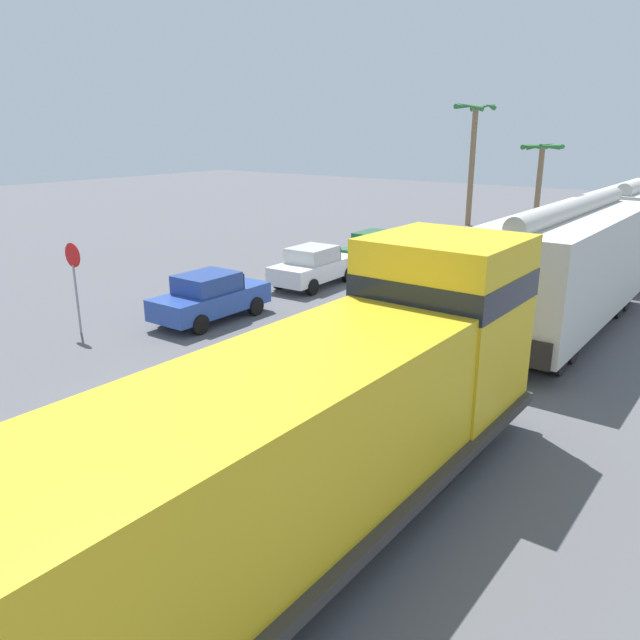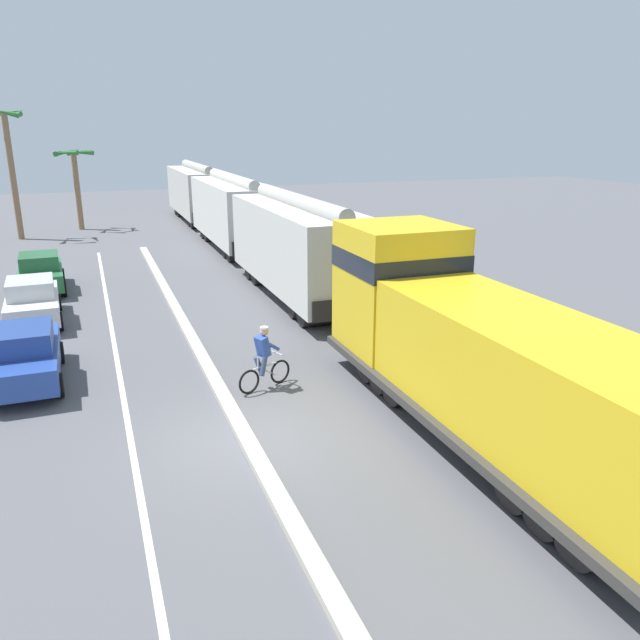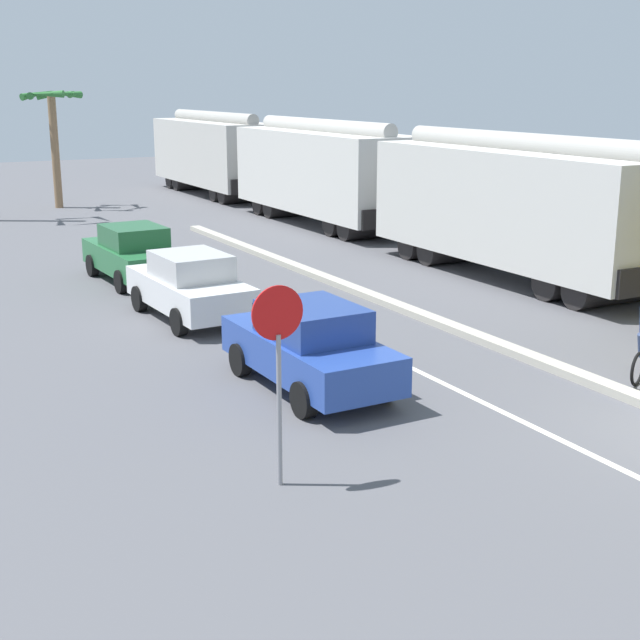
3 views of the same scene
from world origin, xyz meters
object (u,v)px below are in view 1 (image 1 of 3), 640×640
(locomotive, at_px, (342,412))
(cyclist, at_px, (300,356))
(hopper_car_lead, at_px, (566,267))
(parked_car_blue, at_px, (210,297))
(parked_car_green, at_px, (377,249))
(parked_car_white, at_px, (314,266))
(stop_sign, at_px, (74,271))
(palm_tree_far, at_px, (474,142))
(palm_tree_near, at_px, (541,161))

(locomotive, distance_m, cyclist, 5.40)
(hopper_car_lead, relative_size, parked_car_blue, 2.51)
(locomotive, height_order, parked_car_green, locomotive)
(parked_car_white, xyz_separation_m, stop_sign, (-2.13, -9.34, 1.21))
(palm_tree_far, bearing_deg, stop_sign, -90.63)
(parked_car_blue, relative_size, palm_tree_far, 0.54)
(parked_car_white, bearing_deg, cyclist, -54.31)
(stop_sign, bearing_deg, hopper_car_lead, 37.77)
(locomotive, relative_size, stop_sign, 4.03)
(parked_car_white, height_order, stop_sign, stop_sign)
(cyclist, distance_m, palm_tree_far, 29.12)
(parked_car_white, height_order, cyclist, cyclist)
(locomotive, distance_m, stop_sign, 12.37)
(cyclist, bearing_deg, parked_car_green, 114.56)
(stop_sign, height_order, palm_tree_far, palm_tree_far)
(palm_tree_far, bearing_deg, parked_car_green, -82.65)
(parked_car_white, xyz_separation_m, palm_tree_far, (-1.81, 19.18, 4.53))
(parked_car_green, xyz_separation_m, palm_tree_near, (1.66, 17.15, 3.31))
(locomotive, xyz_separation_m, parked_car_green, (-9.87, 16.92, -0.98))
(hopper_car_lead, bearing_deg, parked_car_blue, -148.90)
(parked_car_blue, distance_m, parked_car_white, 5.90)
(locomotive, height_order, palm_tree_near, palm_tree_near)
(parked_car_green, height_order, palm_tree_far, palm_tree_far)
(palm_tree_near, height_order, palm_tree_far, palm_tree_far)
(parked_car_blue, bearing_deg, parked_car_white, 91.52)
(hopper_car_lead, relative_size, parked_car_green, 2.48)
(parked_car_white, distance_m, palm_tree_near, 22.22)
(palm_tree_near, bearing_deg, cyclist, -81.79)
(locomotive, height_order, parked_car_white, locomotive)
(parked_car_green, distance_m, stop_sign, 14.31)
(locomotive, distance_m, hopper_car_lead, 12.16)
(hopper_car_lead, distance_m, parked_car_white, 9.99)
(cyclist, bearing_deg, parked_car_blue, 156.48)
(locomotive, distance_m, parked_car_blue, 11.64)
(stop_sign, relative_size, palm_tree_near, 0.54)
(parked_car_blue, bearing_deg, hopper_car_lead, 31.10)
(cyclist, height_order, stop_sign, stop_sign)
(palm_tree_near, xyz_separation_m, palm_tree_far, (-3.52, -2.73, 1.22))
(hopper_car_lead, distance_m, palm_tree_far, 22.72)
(locomotive, bearing_deg, cyclist, 136.05)
(hopper_car_lead, relative_size, cyclist, 6.18)
(parked_car_white, xyz_separation_m, cyclist, (6.09, -8.48, 0.00))
(parked_car_green, xyz_separation_m, cyclist, (6.04, -13.23, 0.00))
(palm_tree_far, bearing_deg, parked_car_white, -84.59)
(hopper_car_lead, height_order, palm_tree_near, palm_tree_near)
(cyclist, xyz_separation_m, palm_tree_near, (-4.38, 30.38, 3.31))
(parked_car_blue, xyz_separation_m, stop_sign, (-2.29, -3.45, 1.21))
(parked_car_green, relative_size, stop_sign, 1.48)
(stop_sign, bearing_deg, palm_tree_near, 83.00)
(parked_car_blue, xyz_separation_m, palm_tree_near, (1.55, 27.80, 3.31))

